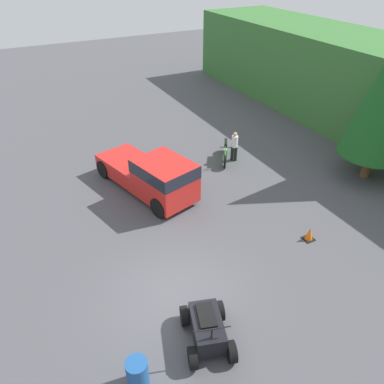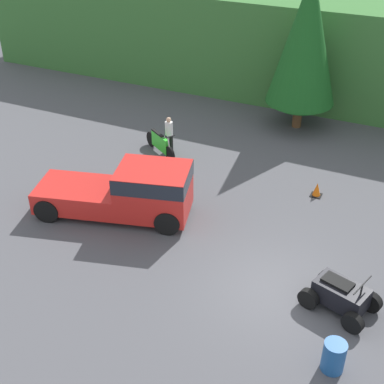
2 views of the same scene
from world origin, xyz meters
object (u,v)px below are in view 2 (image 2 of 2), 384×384
at_px(rider_person, 169,133).
at_px(traffic_cone, 317,190).
at_px(pickup_truck_red, 131,190).
at_px(steel_barrel, 334,356).
at_px(quad_atv, 340,296).
at_px(dirt_bike, 160,144).

xyz_separation_m(rider_person, traffic_cone, (6.75, -0.88, -0.62)).
height_order(pickup_truck_red, rider_person, pickup_truck_red).
relative_size(rider_person, traffic_cone, 2.93).
relative_size(pickup_truck_red, steel_barrel, 6.61).
distance_m(quad_atv, traffic_cone, 6.05).
bearing_deg(quad_atv, pickup_truck_red, -174.21).
xyz_separation_m(dirt_bike, rider_person, (0.24, 0.38, 0.39)).
distance_m(rider_person, steel_barrel, 12.65).
bearing_deg(steel_barrel, quad_atv, 97.76).
distance_m(traffic_cone, steel_barrel, 8.25).
xyz_separation_m(traffic_cone, steel_barrel, (2.35, -7.90, 0.19)).
xyz_separation_m(pickup_truck_red, quad_atv, (7.76, -1.59, -0.55)).
xyz_separation_m(pickup_truck_red, steel_barrel, (8.06, -3.80, -0.59)).
distance_m(pickup_truck_red, dirt_bike, 4.81).
bearing_deg(dirt_bike, rider_person, 90.29).
distance_m(dirt_bike, steel_barrel, 12.57).
bearing_deg(quad_atv, steel_barrel, -64.87).
bearing_deg(rider_person, steel_barrel, 2.32).
xyz_separation_m(dirt_bike, quad_atv, (9.04, -6.19, 0.00)).
relative_size(dirt_bike, quad_atv, 0.89).
xyz_separation_m(quad_atv, traffic_cone, (-2.05, 5.69, -0.23)).
xyz_separation_m(quad_atv, rider_person, (-8.80, 6.57, 0.39)).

